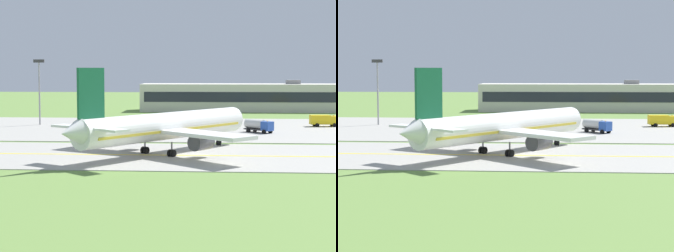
% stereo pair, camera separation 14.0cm
% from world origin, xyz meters
% --- Properties ---
extents(ground_plane, '(500.00, 500.00, 0.00)m').
position_xyz_m(ground_plane, '(0.00, 0.00, 0.00)').
color(ground_plane, olive).
extents(taxiway_strip, '(240.00, 28.00, 0.10)m').
position_xyz_m(taxiway_strip, '(0.00, 0.00, 0.05)').
color(taxiway_strip, '#9E9B93').
rests_on(taxiway_strip, ground).
extents(apron_pad, '(140.00, 52.00, 0.10)m').
position_xyz_m(apron_pad, '(10.00, 42.00, 0.05)').
color(apron_pad, '#9E9B93').
rests_on(apron_pad, ground).
extents(taxiway_centreline, '(220.00, 0.60, 0.01)m').
position_xyz_m(taxiway_centreline, '(0.00, 0.00, 0.11)').
color(taxiway_centreline, yellow).
rests_on(taxiway_centreline, taxiway_strip).
extents(airplane_lead, '(28.99, 33.93, 12.70)m').
position_xyz_m(airplane_lead, '(-3.87, 1.39, 4.13)').
color(airplane_lead, white).
rests_on(airplane_lead, ground).
extents(service_truck_baggage, '(5.80, 5.58, 2.65)m').
position_xyz_m(service_truck_baggage, '(12.20, 33.38, 1.53)').
color(service_truck_baggage, '#264CA5').
rests_on(service_truck_baggage, ground).
extents(service_truck_fuel, '(6.18, 2.82, 2.60)m').
position_xyz_m(service_truck_fuel, '(27.27, 47.56, 1.53)').
color(service_truck_fuel, yellow).
rests_on(service_truck_fuel, ground).
extents(service_truck_catering, '(3.33, 6.68, 2.59)m').
position_xyz_m(service_truck_catering, '(-11.59, 42.42, 1.18)').
color(service_truck_catering, silver).
rests_on(service_truck_catering, ground).
extents(terminal_building, '(64.67, 13.87, 9.36)m').
position_xyz_m(terminal_building, '(14.17, 98.32, 4.09)').
color(terminal_building, beige).
rests_on(terminal_building, ground).
extents(apron_light_mast, '(2.40, 0.50, 14.70)m').
position_xyz_m(apron_light_mast, '(-35.52, 47.27, 9.33)').
color(apron_light_mast, gray).
rests_on(apron_light_mast, ground).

